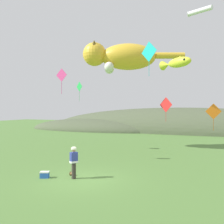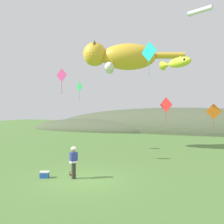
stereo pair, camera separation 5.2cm
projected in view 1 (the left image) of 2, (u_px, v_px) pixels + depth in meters
The scene contains 13 objects.
ground_plane at pixel (82, 180), 13.67m from camera, with size 120.00×120.00×0.00m, color #517A38.
distant_hill_ridge at pixel (165, 131), 43.43m from camera, with size 53.58×14.73×8.24m.
festival_attendant at pixel (74, 162), 13.90m from camera, with size 0.43×0.49×1.77m.
kite_spool at pixel (72, 174), 14.56m from camera, with size 0.17×0.22×0.22m.
picnic_cooler at pixel (45, 175), 14.07m from camera, with size 0.58×0.50×0.36m.
kite_giant_cat at pixel (121, 57), 24.31m from camera, with size 9.27×4.99×3.01m.
kite_fish_windsock at pixel (176, 63), 18.33m from camera, with size 2.72×2.17×0.85m.
kite_tube_streamer at pixel (199, 11), 18.98m from camera, with size 1.93×1.08×0.44m.
kite_diamond_orange at pixel (213, 112), 19.74m from camera, with size 1.19×0.44×2.16m.
kite_diamond_teal at pixel (149, 52), 15.80m from camera, with size 1.16×0.61×2.20m.
kite_diamond_pink at pixel (62, 75), 18.20m from camera, with size 0.96×0.07×1.86m.
kite_diamond_red at pixel (166, 105), 23.79m from camera, with size 1.32×0.65×2.36m.
kite_diamond_green at pixel (79, 87), 23.27m from camera, with size 0.84×0.43×1.83m.
Camera 1 is at (7.06, -11.76, 3.90)m, focal length 40.00 mm.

